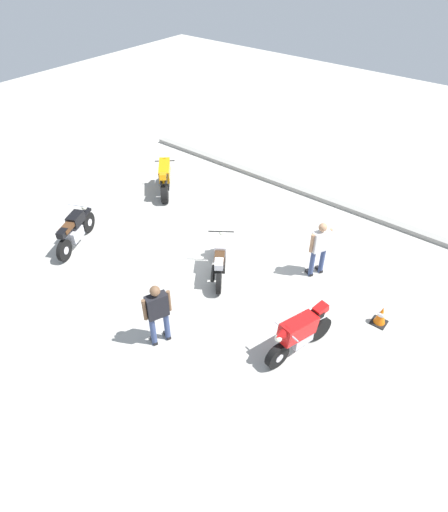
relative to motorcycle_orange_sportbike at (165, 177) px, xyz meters
The scene contains 9 objects.
ground_plane 4.25m from the motorcycle_orange_sportbike, 23.01° to the right, with size 40.00×40.00×0.00m, color #ADAAA3.
curb_edge 4.90m from the motorcycle_orange_sportbike, 37.36° to the left, with size 14.00×0.30×0.15m, color gray.
motorcycle_orange_sportbike is the anchor object (origin of this frame).
motorcycle_red_sportbike 8.02m from the motorcycle_orange_sportbike, 23.98° to the right, with size 0.79×1.94×1.14m.
motorcycle_black_cruiser 3.87m from the motorcycle_orange_sportbike, 88.69° to the right, with size 1.02×1.94×1.09m.
motorcycle_silver_cruiser 4.83m from the motorcycle_orange_sportbike, 27.87° to the right, with size 1.31×1.77×1.09m.
person_in_black_shirt 6.86m from the motorcycle_orange_sportbike, 46.77° to the right, with size 0.45×0.64×1.72m.
person_in_white_shirt 6.38m from the motorcycle_orange_sportbike, ahead, with size 0.47×0.62×1.67m.
traffic_cone 8.57m from the motorcycle_orange_sportbike, ahead, with size 0.36×0.36×0.53m.
Camera 1 is at (6.12, -7.71, 7.96)m, focal length 30.57 mm.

